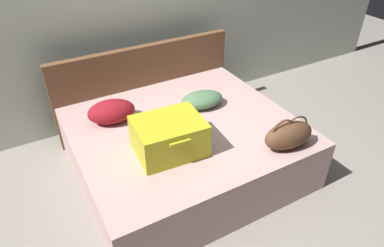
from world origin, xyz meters
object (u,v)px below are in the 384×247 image
at_px(hard_case_large, 169,136).
at_px(pillow_near_headboard, 111,112).
at_px(bed, 185,147).
at_px(duffel_bag, 289,135).
at_px(pillow_center_head, 202,100).

xyz_separation_m(hard_case_large, pillow_near_headboard, (-0.27, 0.66, -0.04)).
bearing_deg(bed, pillow_near_headboard, 144.66).
xyz_separation_m(bed, pillow_near_headboard, (-0.56, 0.40, 0.37)).
height_order(hard_case_large, duffel_bag, same).
height_order(hard_case_large, pillow_near_headboard, hard_case_large).
bearing_deg(hard_case_large, bed, 46.72).
xyz_separation_m(pillow_near_headboard, pillow_center_head, (0.87, -0.18, -0.03)).
height_order(bed, pillow_center_head, pillow_center_head).
bearing_deg(pillow_center_head, duffel_bag, -72.77).
distance_m(duffel_bag, pillow_center_head, 0.96).
bearing_deg(pillow_center_head, pillow_near_headboard, 168.36).
distance_m(bed, pillow_center_head, 0.51).
height_order(hard_case_large, pillow_center_head, hard_case_large).
distance_m(hard_case_large, duffel_bag, 0.98).
relative_size(bed, hard_case_large, 3.45).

